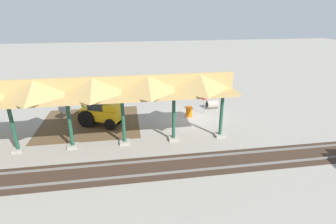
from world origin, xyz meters
The scene contains 9 objects.
ground_plane centered at (0.00, 0.00, 0.00)m, with size 120.00×120.00×0.00m, color gray.
dirt_work_zone centered at (8.84, -0.37, 0.00)m, with size 8.03×7.00×0.01m, color brown.
platform_canopy centered at (9.54, 3.77, 4.17)m, with size 22.36×3.20×4.90m.
rail_tracks centered at (0.00, 7.22, 0.03)m, with size 60.00×2.58×0.15m.
stop_sign centered at (-1.18, -0.95, 1.43)m, with size 0.67×0.42×2.01m.
backhoe centered at (7.97, 0.13, 1.26)m, with size 5.29×3.29×2.82m.
dirt_mound centered at (9.86, -0.93, 0.00)m, with size 5.56×5.56×1.89m, color brown.
concrete_pipe centered at (-2.35, -2.15, 0.40)m, with size 1.08×0.87×0.80m.
traffic_barrel centered at (0.32, -0.46, 0.45)m, with size 0.56×0.56×0.90m, color orange.
Camera 1 is at (5.58, 20.58, 8.90)m, focal length 28.00 mm.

